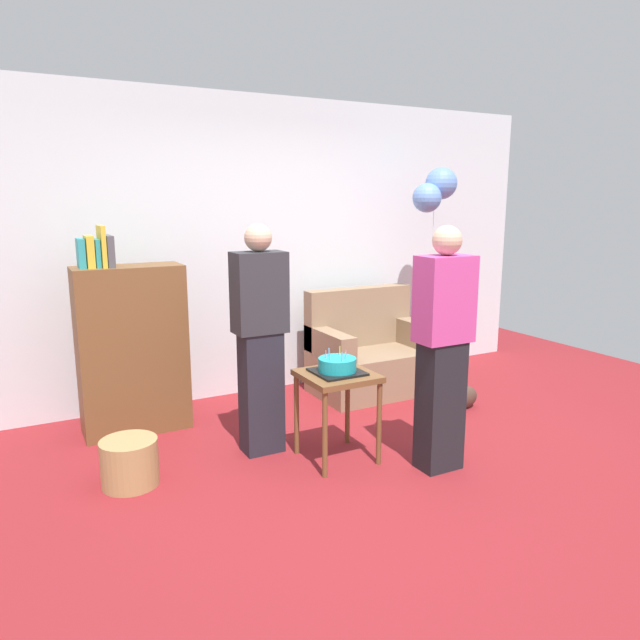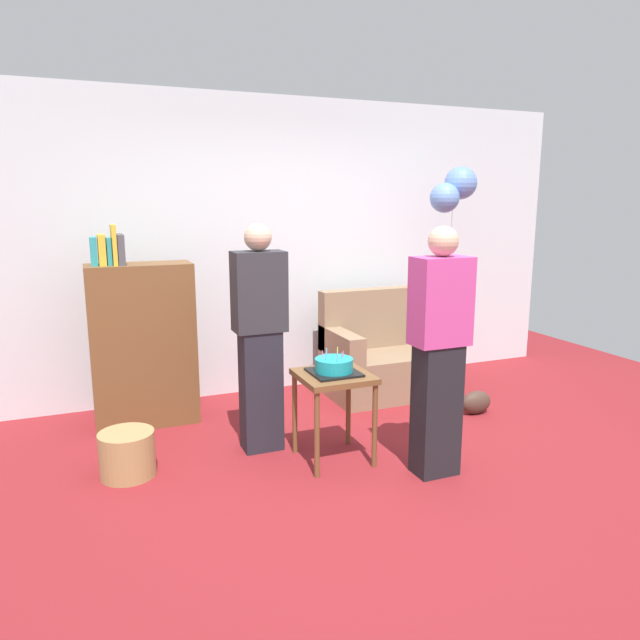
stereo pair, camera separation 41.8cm
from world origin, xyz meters
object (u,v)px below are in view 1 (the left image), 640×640
side_table (337,387)px  handbag (464,397)px  person_holding_cake (443,349)px  person_blowing_candles (260,339)px  birthday_cake (337,366)px  bookshelf (132,347)px  wicker_basket (130,462)px  balloon_bunch (435,189)px  couch (370,356)px

side_table → handbag: bearing=13.8°
side_table → person_holding_cake: (0.54, -0.44, 0.30)m
person_blowing_candles → handbag: (1.89, -0.01, -0.73)m
side_table → birthday_cake: (-0.00, -0.00, 0.15)m
bookshelf → side_table: bearing=-47.0°
person_blowing_candles → person_holding_cake: bearing=-28.1°
person_holding_cake → wicker_basket: size_ratio=4.53×
side_table → birthday_cake: bearing=-176.6°
person_blowing_candles → person_holding_cake: same height
person_blowing_candles → person_holding_cake: size_ratio=1.00×
handbag → balloon_bunch: balloon_bunch is taller
birthday_cake → person_holding_cake: bearing=-39.4°
person_holding_cake → handbag: size_ratio=5.82×
handbag → balloon_bunch: 1.92m
person_blowing_candles → balloon_bunch: 2.42m
person_blowing_candles → bookshelf: bearing=143.4°
side_table → person_blowing_candles: (-0.41, 0.37, 0.30)m
side_table → couch: bearing=48.8°
bookshelf → person_blowing_candles: person_blowing_candles is taller
bookshelf → wicker_basket: size_ratio=4.45×
handbag → balloon_bunch: size_ratio=0.13×
birthday_cake → person_holding_cake: size_ratio=0.20×
birthday_cake → person_blowing_candles: person_blowing_candles is taller
side_table → person_holding_cake: size_ratio=0.38×
couch → person_blowing_candles: bearing=-150.9°
bookshelf → birthday_cake: bearing=-47.0°
bookshelf → person_holding_cake: size_ratio=0.98×
couch → person_blowing_candles: size_ratio=0.67×
person_holding_cake → handbag: 1.44m
person_blowing_candles → handbag: 2.02m
couch → wicker_basket: couch is taller
bookshelf → handbag: size_ratio=5.72×
wicker_basket → person_blowing_candles: bearing=5.3°
wicker_basket → handbag: (2.83, 0.08, -0.05)m
couch → person_holding_cake: bearing=-106.8°
person_blowing_candles → balloon_bunch: (2.06, 0.70, 1.05)m
side_table → bookshelf: bearing=133.0°
birthday_cake → bookshelf: bearing=133.0°
bookshelf → side_table: 1.67m
side_table → balloon_bunch: 2.39m
person_blowing_candles → wicker_basket: (-0.95, -0.09, -0.68)m
side_table → birthday_cake: 0.15m
person_holding_cake → side_table: bearing=-10.5°
couch → birthday_cake: size_ratio=3.44×
side_table → wicker_basket: size_ratio=1.74×
handbag → couch: bearing=119.0°
person_holding_cake → wicker_basket: (-1.89, 0.73, -0.68)m
side_table → wicker_basket: side_table is taller
handbag → person_blowing_candles: bearing=179.7°
couch → wicker_basket: (-2.38, -0.89, -0.19)m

